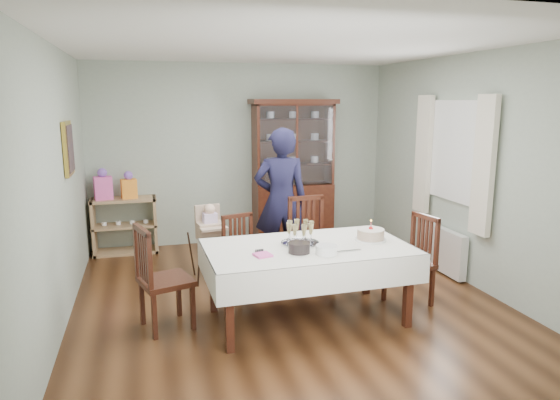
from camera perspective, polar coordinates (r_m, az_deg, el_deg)
name	(u,v)px	position (r m, az deg, el deg)	size (l,w,h in m)	color
floor	(287,300)	(5.61, 0.77, -11.31)	(5.00, 5.00, 0.00)	#593319
room_shell	(274,141)	(5.71, -0.68, 6.77)	(5.00, 5.00, 5.00)	#9EAA99
dining_table	(307,282)	(5.02, 3.13, -9.37)	(2.02, 1.19, 0.76)	#411F10
china_cabinet	(293,169)	(7.62, 1.50, 3.52)	(1.30, 0.48, 2.18)	#411F10
sideboard	(125,226)	(7.47, -17.29, -2.81)	(0.90, 0.38, 0.80)	tan
picture_frame	(68,148)	(5.85, -23.06, 5.44)	(0.04, 0.48, 0.58)	gold
window	(456,151)	(6.45, 19.43, 5.27)	(0.04, 1.02, 1.22)	white
curtain_left	(484,166)	(5.92, 22.28, 3.62)	(0.07, 0.30, 1.55)	silver
curtain_right	(423,154)	(6.94, 16.07, 5.03)	(0.07, 0.30, 1.55)	silver
radiator	(445,250)	(6.65, 18.29, -5.49)	(0.10, 0.80, 0.55)	white
chair_far_left	(244,271)	(5.71, -4.08, -8.07)	(0.49, 0.49, 0.89)	#411F10
chair_far_right	(311,260)	(5.94, 3.59, -6.83)	(0.49, 0.49, 1.04)	#411F10
chair_end_left	(165,298)	(4.98, -13.04, -10.83)	(0.57, 0.57, 1.02)	#411F10
chair_end_right	(410,278)	(5.60, 14.59, -8.59)	(0.50, 0.50, 0.96)	#411F10
woman	(281,201)	(6.22, 0.11, -0.16)	(0.67, 0.44, 1.84)	black
high_chair	(211,249)	(6.20, -7.93, -5.60)	(0.47, 0.47, 0.93)	black
champagne_tray	(300,237)	(4.93, 2.32, -4.28)	(0.38, 0.38, 0.23)	silver
birthday_cake	(371,235)	(5.15, 10.31, -3.94)	(0.32, 0.32, 0.22)	white
plate_stack_dark	(299,248)	(4.67, 2.20, -5.46)	(0.20, 0.20, 0.10)	black
plate_stack_white	(326,250)	(4.64, 5.33, -5.69)	(0.20, 0.20, 0.09)	white
napkin_stack	(263,255)	(4.58, -1.99, -6.30)	(0.15, 0.15, 0.02)	#F058AF
cutlery	(256,252)	(4.69, -2.78, -5.95)	(0.10, 0.15, 0.01)	silver
cake_knife	(346,251)	(4.75, 7.52, -5.79)	(0.31, 0.03, 0.01)	silver
gift_bag_pink	(103,186)	(7.35, -19.57, 1.56)	(0.26, 0.19, 0.44)	#F058AF
gift_bag_orange	(129,186)	(7.33, -16.89, 1.52)	(0.23, 0.18, 0.39)	orange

